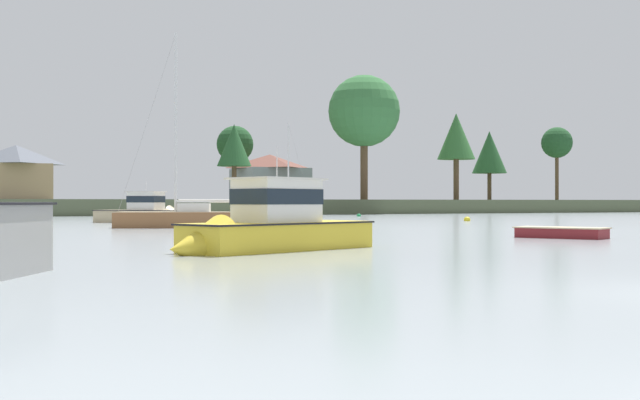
{
  "coord_description": "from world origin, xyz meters",
  "views": [
    {
      "loc": [
        -10.73,
        -8.69,
        1.43
      ],
      "look_at": [
        6.8,
        28.75,
        1.53
      ],
      "focal_mm": 45.51,
      "sensor_mm": 36.0,
      "label": 1
    }
  ],
  "objects_px": {
    "cruiser_yellow": "(264,234)",
    "sailboat_cream": "(283,214)",
    "dinghy_orange": "(263,217)",
    "cruiser_sand": "(150,216)",
    "mooring_buoy_green": "(359,216)",
    "dinghy_maroon": "(561,234)",
    "mooring_buoy_yellow": "(467,220)",
    "sailboat_wood": "(187,223)"
  },
  "relations": [
    {
      "from": "dinghy_maroon",
      "to": "cruiser_sand",
      "type": "bearing_deg",
      "value": 106.76
    },
    {
      "from": "cruiser_yellow",
      "to": "dinghy_orange",
      "type": "bearing_deg",
      "value": 68.91
    },
    {
      "from": "sailboat_cream",
      "to": "dinghy_maroon",
      "type": "bearing_deg",
      "value": -99.6
    },
    {
      "from": "dinghy_maroon",
      "to": "mooring_buoy_yellow",
      "type": "bearing_deg",
      "value": 61.98
    },
    {
      "from": "cruiser_sand",
      "to": "dinghy_orange",
      "type": "height_order",
      "value": "cruiser_sand"
    },
    {
      "from": "mooring_buoy_green",
      "to": "mooring_buoy_yellow",
      "type": "height_order",
      "value": "mooring_buoy_yellow"
    },
    {
      "from": "dinghy_orange",
      "to": "cruiser_yellow",
      "type": "bearing_deg",
      "value": -111.09
    },
    {
      "from": "sailboat_cream",
      "to": "cruiser_sand",
      "type": "xyz_separation_m",
      "value": [
        -17.41,
        -17.99,
        0.27
      ]
    },
    {
      "from": "dinghy_orange",
      "to": "mooring_buoy_green",
      "type": "xyz_separation_m",
      "value": [
        12.55,
        6.29,
        -0.06
      ]
    },
    {
      "from": "cruiser_yellow",
      "to": "mooring_buoy_green",
      "type": "xyz_separation_m",
      "value": [
        29.03,
        49.03,
        -0.43
      ]
    },
    {
      "from": "dinghy_maroon",
      "to": "dinghy_orange",
      "type": "relative_size",
      "value": 1.37
    },
    {
      "from": "cruiser_yellow",
      "to": "mooring_buoy_yellow",
      "type": "distance_m",
      "value": 39.13
    },
    {
      "from": "cruiser_yellow",
      "to": "sailboat_wood",
      "type": "distance_m",
      "value": 22.13
    },
    {
      "from": "mooring_buoy_yellow",
      "to": "sailboat_cream",
      "type": "bearing_deg",
      "value": 102.66
    },
    {
      "from": "sailboat_cream",
      "to": "cruiser_yellow",
      "type": "bearing_deg",
      "value": -113.09
    },
    {
      "from": "cruiser_yellow",
      "to": "sailboat_cream",
      "type": "relative_size",
      "value": 0.77
    },
    {
      "from": "dinghy_maroon",
      "to": "cruiser_sand",
      "type": "xyz_separation_m",
      "value": [
        -9.2,
        30.53,
        0.33
      ]
    },
    {
      "from": "cruiser_sand",
      "to": "mooring_buoy_yellow",
      "type": "height_order",
      "value": "cruiser_sand"
    },
    {
      "from": "sailboat_cream",
      "to": "dinghy_orange",
      "type": "bearing_deg",
      "value": -122.07
    },
    {
      "from": "dinghy_maroon",
      "to": "cruiser_sand",
      "type": "relative_size",
      "value": 0.56
    },
    {
      "from": "sailboat_cream",
      "to": "mooring_buoy_green",
      "type": "bearing_deg",
      "value": -18.79
    },
    {
      "from": "dinghy_orange",
      "to": "dinghy_maroon",
      "type": "bearing_deg",
      "value": -93.95
    },
    {
      "from": "dinghy_orange",
      "to": "sailboat_wood",
      "type": "xyz_separation_m",
      "value": [
        -12.61,
        -20.94,
        0.12
      ]
    },
    {
      "from": "cruiser_yellow",
      "to": "sailboat_cream",
      "type": "height_order",
      "value": "sailboat_cream"
    },
    {
      "from": "cruiser_yellow",
      "to": "sailboat_wood",
      "type": "bearing_deg",
      "value": 79.93
    },
    {
      "from": "dinghy_orange",
      "to": "mooring_buoy_yellow",
      "type": "relative_size",
      "value": 5.04
    },
    {
      "from": "cruiser_yellow",
      "to": "mooring_buoy_yellow",
      "type": "xyz_separation_m",
      "value": [
        27.16,
        28.16,
        -0.41
      ]
    },
    {
      "from": "cruiser_yellow",
      "to": "dinghy_maroon",
      "type": "xyz_separation_m",
      "value": [
        13.73,
        2.92,
        -0.35
      ]
    },
    {
      "from": "cruiser_sand",
      "to": "dinghy_maroon",
      "type": "bearing_deg",
      "value": -73.24
    },
    {
      "from": "cruiser_yellow",
      "to": "mooring_buoy_green",
      "type": "height_order",
      "value": "cruiser_yellow"
    },
    {
      "from": "cruiser_yellow",
      "to": "sailboat_cream",
      "type": "xyz_separation_m",
      "value": [
        21.93,
        51.44,
        -0.29
      ]
    },
    {
      "from": "dinghy_orange",
      "to": "mooring_buoy_yellow",
      "type": "xyz_separation_m",
      "value": [
        10.69,
        -14.57,
        -0.04
      ]
    },
    {
      "from": "dinghy_maroon",
      "to": "dinghy_orange",
      "type": "distance_m",
      "value": 39.91
    },
    {
      "from": "sailboat_cream",
      "to": "dinghy_orange",
      "type": "distance_m",
      "value": 10.28
    },
    {
      "from": "sailboat_cream",
      "to": "cruiser_sand",
      "type": "distance_m",
      "value": 25.03
    },
    {
      "from": "dinghy_maroon",
      "to": "mooring_buoy_green",
      "type": "relative_size",
      "value": 8.1
    },
    {
      "from": "sailboat_cream",
      "to": "dinghy_orange",
      "type": "xyz_separation_m",
      "value": [
        -5.46,
        -8.71,
        -0.08
      ]
    },
    {
      "from": "mooring_buoy_green",
      "to": "sailboat_cream",
      "type": "bearing_deg",
      "value": 161.21
    },
    {
      "from": "cruiser_sand",
      "to": "mooring_buoy_yellow",
      "type": "relative_size",
      "value": 12.26
    },
    {
      "from": "sailboat_wood",
      "to": "mooring_buoy_green",
      "type": "height_order",
      "value": "sailboat_wood"
    },
    {
      "from": "cruiser_sand",
      "to": "cruiser_yellow",
      "type": "bearing_deg",
      "value": -97.71
    },
    {
      "from": "cruiser_yellow",
      "to": "sailboat_wood",
      "type": "relative_size",
      "value": 0.65
    }
  ]
}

